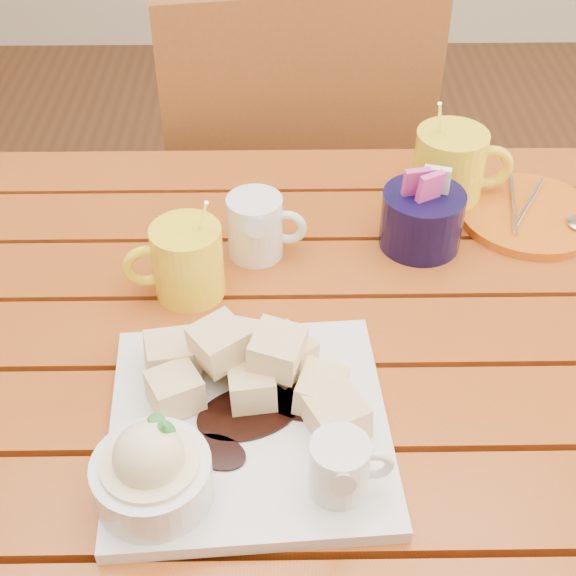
{
  "coord_description": "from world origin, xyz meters",
  "views": [
    {
      "loc": [
        0.02,
        -0.66,
        1.38
      ],
      "look_at": [
        0.02,
        -0.01,
        0.82
      ],
      "focal_mm": 50.0,
      "sensor_mm": 36.0,
      "label": 1
    }
  ],
  "objects_px": {
    "coffee_mug_right": "(451,167)",
    "chair_far": "(289,190)",
    "table": "(268,394)",
    "orange_saucer": "(530,215)",
    "dessert_plate": "(229,426)",
    "coffee_mug_left": "(185,260)"
  },
  "relations": [
    {
      "from": "dessert_plate",
      "to": "coffee_mug_right",
      "type": "xyz_separation_m",
      "value": [
        0.28,
        0.42,
        0.02
      ]
    },
    {
      "from": "table",
      "to": "coffee_mug_right",
      "type": "xyz_separation_m",
      "value": [
        0.25,
        0.26,
        0.16
      ]
    },
    {
      "from": "table",
      "to": "chair_far",
      "type": "xyz_separation_m",
      "value": [
        0.04,
        0.61,
        -0.11
      ]
    },
    {
      "from": "orange_saucer",
      "to": "coffee_mug_left",
      "type": "bearing_deg",
      "value": -162.25
    },
    {
      "from": "coffee_mug_right",
      "to": "chair_far",
      "type": "bearing_deg",
      "value": 119.6
    },
    {
      "from": "coffee_mug_left",
      "to": "dessert_plate",
      "type": "bearing_deg",
      "value": -86.1
    },
    {
      "from": "orange_saucer",
      "to": "chair_far",
      "type": "height_order",
      "value": "chair_far"
    },
    {
      "from": "table",
      "to": "dessert_plate",
      "type": "distance_m",
      "value": 0.22
    },
    {
      "from": "table",
      "to": "coffee_mug_left",
      "type": "height_order",
      "value": "coffee_mug_left"
    },
    {
      "from": "orange_saucer",
      "to": "chair_far",
      "type": "bearing_deg",
      "value": 128.25
    },
    {
      "from": "orange_saucer",
      "to": "chair_far",
      "type": "distance_m",
      "value": 0.56
    },
    {
      "from": "coffee_mug_left",
      "to": "orange_saucer",
      "type": "xyz_separation_m",
      "value": [
        0.45,
        0.14,
        -0.04
      ]
    },
    {
      "from": "coffee_mug_left",
      "to": "orange_saucer",
      "type": "distance_m",
      "value": 0.47
    },
    {
      "from": "dessert_plate",
      "to": "chair_far",
      "type": "bearing_deg",
      "value": 84.83
    },
    {
      "from": "coffee_mug_right",
      "to": "chair_far",
      "type": "distance_m",
      "value": 0.5
    },
    {
      "from": "table",
      "to": "coffee_mug_right",
      "type": "bearing_deg",
      "value": 45.99
    },
    {
      "from": "coffee_mug_left",
      "to": "coffee_mug_right",
      "type": "height_order",
      "value": "coffee_mug_right"
    },
    {
      "from": "orange_saucer",
      "to": "table",
      "type": "bearing_deg",
      "value": -149.02
    },
    {
      "from": "dessert_plate",
      "to": "coffee_mug_left",
      "type": "distance_m",
      "value": 0.24
    },
    {
      "from": "coffee_mug_right",
      "to": "coffee_mug_left",
      "type": "bearing_deg",
      "value": -152.2
    },
    {
      "from": "coffee_mug_right",
      "to": "orange_saucer",
      "type": "height_order",
      "value": "coffee_mug_right"
    },
    {
      "from": "table",
      "to": "coffee_mug_left",
      "type": "xyz_separation_m",
      "value": [
        -0.09,
        0.07,
        0.16
      ]
    }
  ]
}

